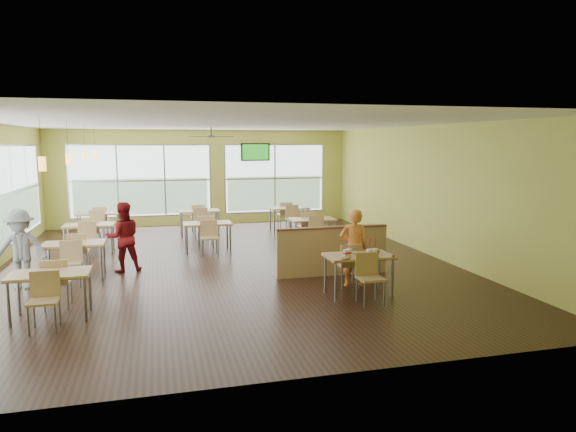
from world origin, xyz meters
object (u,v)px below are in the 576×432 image
at_px(food_basket, 373,251).
at_px(main_table, 359,261).
at_px(man_plaid, 354,247).
at_px(half_wall_divider, 332,251).

bearing_deg(food_basket, main_table, -162.29).
relative_size(man_plaid, food_basket, 6.34).
distance_m(main_table, man_plaid, 0.61).
xyz_separation_m(man_plaid, food_basket, (0.21, -0.48, 0.02)).
bearing_deg(food_basket, man_plaid, 113.28).
height_order(half_wall_divider, man_plaid, man_plaid).
bearing_deg(half_wall_divider, food_basket, -75.90).
relative_size(main_table, half_wall_divider, 0.63).
xyz_separation_m(main_table, man_plaid, (0.13, 0.58, 0.13)).
bearing_deg(man_plaid, food_basket, 122.64).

